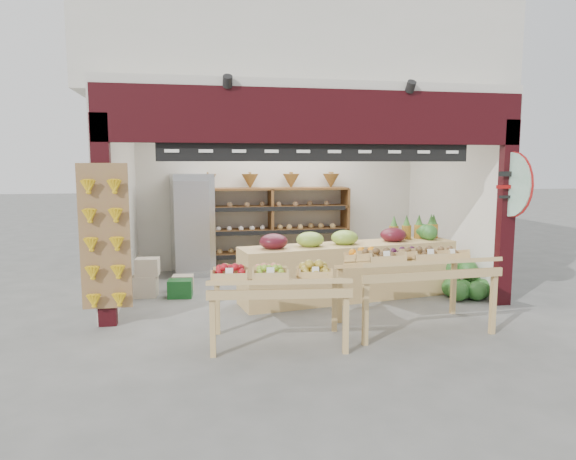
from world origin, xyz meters
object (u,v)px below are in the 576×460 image
(back_shelving, at_px, (271,213))
(refrigerator, at_px, (192,225))
(cardboard_stack, at_px, (162,282))
(display_table_left, at_px, (269,278))
(watermelon_pile, at_px, (466,284))
(display_table_right, at_px, (409,260))
(mid_counter, at_px, (349,269))

(back_shelving, xyz_separation_m, refrigerator, (-1.48, -0.12, -0.18))
(cardboard_stack, xyz_separation_m, display_table_left, (1.34, -2.41, 0.54))
(back_shelving, bearing_deg, cardboard_stack, -140.75)
(cardboard_stack, distance_m, watermelon_pile, 4.71)
(back_shelving, distance_m, display_table_right, 3.96)
(back_shelving, relative_size, cardboard_stack, 3.16)
(back_shelving, height_order, display_table_right, back_shelving)
(back_shelving, xyz_separation_m, mid_counter, (0.86, -2.30, -0.65))
(watermelon_pile, bearing_deg, cardboard_stack, 168.75)
(display_table_right, bearing_deg, back_shelving, 107.04)
(cardboard_stack, bearing_deg, back_shelving, 39.25)
(back_shelving, xyz_separation_m, cardboard_stack, (-1.96, -1.60, -0.89))
(back_shelving, relative_size, refrigerator, 1.61)
(refrigerator, bearing_deg, display_table_left, -85.54)
(watermelon_pile, bearing_deg, mid_counter, 172.88)
(mid_counter, bearing_deg, refrigerator, 137.00)
(display_table_left, bearing_deg, cardboard_stack, 119.07)
(display_table_right, xyz_separation_m, watermelon_pile, (1.50, 1.25, -0.66))
(display_table_right, bearing_deg, cardboard_stack, 145.13)
(display_table_left, height_order, watermelon_pile, display_table_left)
(display_table_left, relative_size, watermelon_pile, 2.03)
(back_shelving, relative_size, display_table_right, 1.65)
(cardboard_stack, distance_m, display_table_right, 3.85)
(cardboard_stack, distance_m, display_table_left, 2.81)
(refrigerator, xyz_separation_m, watermelon_pile, (4.14, -2.40, -0.73))
(mid_counter, distance_m, display_table_left, 2.28)
(refrigerator, height_order, mid_counter, refrigerator)
(refrigerator, xyz_separation_m, mid_counter, (2.34, -2.18, -0.47))
(back_shelving, bearing_deg, display_table_right, -72.96)
(cardboard_stack, xyz_separation_m, display_table_right, (3.12, -2.17, 0.65))
(cardboard_stack, relative_size, display_table_right, 0.52)
(back_shelving, distance_m, cardboard_stack, 2.68)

